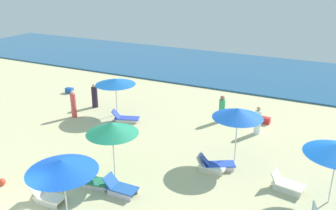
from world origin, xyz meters
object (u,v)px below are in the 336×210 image
at_px(umbrella_2, 238,113).
at_px(lounge_chair_2_1, 210,165).
at_px(umbrella_0, 62,166).
at_px(lounge_chair_1_0, 94,180).
at_px(lounge_chair_3_0, 125,118).
at_px(beachgoer_1, 258,121).
at_px(cooler_box_1, 69,90).
at_px(lounge_chair_2_0, 217,164).
at_px(lounge_chair_0_0, 47,196).
at_px(umbrella_1, 112,128).
at_px(beachgoer_0, 74,105).
at_px(cooler_box_0, 265,120).
at_px(beachgoer_3, 222,109).
at_px(lounge_chair_1_1, 120,188).
at_px(beach_ball_2, 2,182).
at_px(umbrella_3, 115,82).
at_px(lounge_chair_4_1, 286,184).
at_px(beachgoer_2, 95,97).

distance_m(umbrella_2, lounge_chair_2_1, 2.59).
distance_m(umbrella_0, lounge_chair_1_0, 2.88).
bearing_deg(lounge_chair_3_0, umbrella_2, -122.62).
height_order(beachgoer_1, cooler_box_1, beachgoer_1).
height_order(lounge_chair_2_0, beachgoer_1, beachgoer_1).
height_order(lounge_chair_0_0, lounge_chair_2_1, lounge_chair_0_0).
distance_m(umbrella_1, beachgoer_0, 7.51).
relative_size(beachgoer_1, cooler_box_0, 2.58).
xyz_separation_m(lounge_chair_0_0, beachgoer_3, (3.40, 10.34, 0.46)).
bearing_deg(lounge_chair_1_1, umbrella_1, 42.19).
relative_size(umbrella_1, beach_ball_2, 8.64).
xyz_separation_m(lounge_chair_1_0, beachgoer_0, (-5.56, 5.41, 0.52)).
distance_m(lounge_chair_0_0, lounge_chair_2_0, 7.12).
xyz_separation_m(umbrella_3, beach_ball_2, (0.04, -8.39, -1.97)).
xyz_separation_m(umbrella_0, umbrella_2, (4.05, 6.62, 0.21)).
height_order(lounge_chair_1_0, umbrella_3, umbrella_3).
bearing_deg(lounge_chair_3_0, umbrella_3, 37.84).
bearing_deg(beachgoer_3, beach_ball_2, -119.90).
height_order(lounge_chair_1_1, lounge_chair_2_1, lounge_chair_1_1).
relative_size(umbrella_2, beachgoer_0, 1.58).
bearing_deg(lounge_chair_3_0, beach_ball_2, 153.83).
bearing_deg(beach_ball_2, lounge_chair_4_1, 24.69).
bearing_deg(beachgoer_3, lounge_chair_3_0, -153.33).
relative_size(cooler_box_0, beach_ball_2, 2.07).
bearing_deg(umbrella_2, cooler_box_1, 162.49).
distance_m(umbrella_0, lounge_chair_2_1, 6.59).
bearing_deg(umbrella_2, umbrella_0, -121.47).
bearing_deg(cooler_box_0, umbrella_1, -112.40).
bearing_deg(umbrella_3, beachgoer_3, 17.67).
bearing_deg(beachgoer_1, lounge_chair_2_1, -178.93).
distance_m(lounge_chair_4_1, beachgoer_0, 12.80).
bearing_deg(umbrella_3, lounge_chair_4_1, -18.91).
distance_m(beachgoer_1, cooler_box_0, 1.67).
xyz_separation_m(lounge_chair_1_1, lounge_chair_2_0, (2.79, 3.42, -0.02)).
xyz_separation_m(lounge_chair_2_0, beach_ball_2, (-7.45, -5.06, -0.11)).
bearing_deg(lounge_chair_2_1, umbrella_3, 60.52).
bearing_deg(lounge_chair_1_1, beachgoer_3, -9.46).
distance_m(beachgoer_0, beachgoer_2, 1.89).
bearing_deg(lounge_chair_1_0, cooler_box_1, 35.47).
distance_m(umbrella_0, beachgoer_2, 11.21).
height_order(lounge_chair_1_0, beachgoer_1, beachgoer_1).
bearing_deg(beachgoer_0, umbrella_1, -61.25).
height_order(umbrella_2, umbrella_3, umbrella_2).
bearing_deg(umbrella_0, beachgoer_1, 66.96).
xyz_separation_m(lounge_chair_2_1, beachgoer_1, (0.93, 4.69, 0.47)).
height_order(umbrella_1, beachgoer_0, umbrella_1).
bearing_deg(lounge_chair_2_1, beachgoer_2, 62.92).
bearing_deg(beach_ball_2, lounge_chair_2_0, 34.20).
distance_m(umbrella_1, umbrella_3, 6.91).
bearing_deg(beach_ball_2, beachgoer_3, 60.14).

